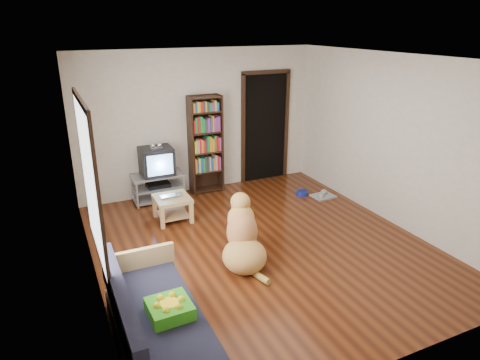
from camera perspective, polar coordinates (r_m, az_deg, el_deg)
name	(u,v)px	position (r m, az deg, el deg)	size (l,w,h in m)	color
ground	(261,246)	(6.21, 2.85, -8.73)	(5.00, 5.00, 0.00)	#57250F
ceiling	(265,58)	(5.44, 3.34, 15.94)	(5.00, 5.00, 0.00)	white
wall_back	(199,122)	(7.91, -5.43, 7.74)	(4.50, 4.50, 0.00)	beige
wall_front	(403,242)	(3.83, 20.86, -7.69)	(4.50, 4.50, 0.00)	beige
wall_left	(85,185)	(5.10, -19.92, -0.58)	(5.00, 5.00, 0.00)	beige
wall_right	(393,141)	(7.00, 19.69, 4.95)	(5.00, 5.00, 0.00)	beige
green_cushion	(170,309)	(4.24, -9.38, -16.58)	(0.39, 0.39, 0.13)	#389B1C
laptop	(172,197)	(6.85, -9.00, -2.23)	(0.36, 0.23, 0.03)	silver
dog_bowl	(302,193)	(8.00, 8.27, -1.70)	(0.22, 0.22, 0.08)	navy
grey_rag	(323,196)	(7.98, 11.04, -2.13)	(0.40, 0.32, 0.03)	gray
window	(90,182)	(4.56, -19.37, -0.25)	(0.03, 1.46, 1.70)	white
doorway	(265,125)	(8.47, 3.36, 7.37)	(1.03, 0.05, 2.19)	black
tv_stand	(158,186)	(7.74, -10.84, -0.82)	(0.90, 0.45, 0.50)	#99999E
crt_tv	(156,161)	(7.60, -11.11, 2.56)	(0.55, 0.52, 0.58)	black
bookshelf	(205,139)	(7.86, -4.63, 5.42)	(0.60, 0.30, 1.80)	black
sofa	(156,325)	(4.44, -11.20, -18.49)	(0.80, 1.80, 0.80)	tan
coffee_table	(172,204)	(6.93, -9.01, -3.17)	(0.55, 0.55, 0.40)	tan
dog	(243,239)	(5.66, 0.39, -7.88)	(0.74, 1.13, 0.93)	#C0814A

